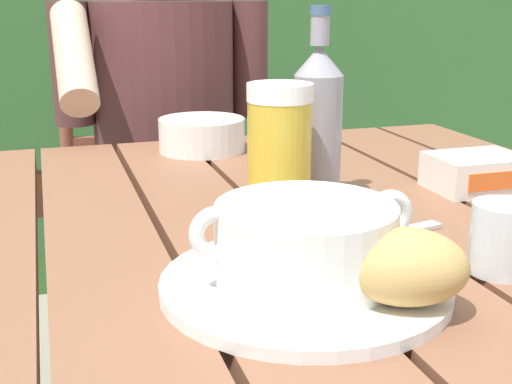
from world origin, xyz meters
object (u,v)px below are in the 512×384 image
(beer_bottle, at_px, (318,122))
(table_knife, at_px, (380,236))
(water_glass_small, at_px, (503,238))
(diner_bowl, at_px, (202,135))
(person_eating, at_px, (167,137))
(serving_plate, at_px, (304,284))
(bread_roll, at_px, (404,266))
(chair_near_diner, at_px, (158,210))
(butter_tub, at_px, (476,172))
(soup_bowl, at_px, (305,240))
(beer_glass, at_px, (279,153))

(beer_bottle, xyz_separation_m, table_knife, (0.01, -0.17, -0.10))
(water_glass_small, height_order, diner_bowl, water_glass_small)
(person_eating, relative_size, serving_plate, 4.50)
(serving_plate, bearing_deg, bread_roll, -49.40)
(table_knife, bearing_deg, serving_plate, -141.90)
(serving_plate, height_order, bread_roll, bread_roll)
(diner_bowl, bearing_deg, bread_roll, -88.38)
(chair_near_diner, distance_m, table_knife, 1.09)
(chair_near_diner, relative_size, butter_tub, 7.69)
(bread_roll, distance_m, table_knife, 0.19)
(chair_near_diner, distance_m, water_glass_small, 1.22)
(chair_near_diner, bearing_deg, bread_roll, -89.10)
(butter_tub, relative_size, table_knife, 0.87)
(serving_plate, xyz_separation_m, bread_roll, (0.06, -0.07, 0.04))
(serving_plate, bearing_deg, soup_bowl, -82.87)
(chair_near_diner, xyz_separation_m, beer_glass, (0.00, -0.94, 0.36))
(chair_near_diner, distance_m, soup_bowl, 1.20)
(water_glass_small, bearing_deg, butter_tub, 59.77)
(table_knife, xyz_separation_m, diner_bowl, (-0.09, 0.50, 0.03))
(water_glass_small, bearing_deg, person_eating, 99.54)
(bread_roll, xyz_separation_m, beer_glass, (-0.02, 0.28, 0.04))
(water_glass_small, bearing_deg, beer_glass, 125.03)
(soup_bowl, bearing_deg, water_glass_small, -5.03)
(bread_roll, relative_size, beer_bottle, 0.52)
(chair_near_diner, bearing_deg, soup_bowl, -92.14)
(water_glass_small, height_order, butter_tub, water_glass_small)
(soup_bowl, bearing_deg, bread_roll, -49.40)
(bread_roll, bearing_deg, butter_tub, 47.32)
(water_glass_small, distance_m, butter_tub, 0.31)
(beer_glass, relative_size, butter_tub, 1.31)
(table_knife, bearing_deg, chair_near_diner, 94.90)
(serving_plate, xyz_separation_m, butter_tub, (0.36, 0.25, 0.02))
(soup_bowl, height_order, table_knife, soup_bowl)
(person_eating, xyz_separation_m, table_knife, (0.09, -0.85, 0.05))
(beer_glass, distance_m, table_knife, 0.16)
(beer_bottle, bearing_deg, serving_plate, -114.35)
(chair_near_diner, xyz_separation_m, table_knife, (0.09, -1.05, 0.28))
(chair_near_diner, xyz_separation_m, bread_roll, (0.02, -1.22, 0.32))
(person_eating, xyz_separation_m, soup_bowl, (-0.04, -0.95, 0.09))
(diner_bowl, bearing_deg, chair_near_diner, 90.00)
(water_glass_small, distance_m, table_knife, 0.14)
(water_glass_small, xyz_separation_m, diner_bowl, (-0.16, 0.63, -0.01))
(beer_glass, relative_size, diner_bowl, 1.11)
(serving_plate, relative_size, soup_bowl, 1.25)
(beer_bottle, height_order, butter_tub, beer_bottle)
(bread_roll, height_order, table_knife, bread_roll)
(serving_plate, bearing_deg, butter_tub, 34.78)
(beer_bottle, distance_m, butter_tub, 0.25)
(bread_roll, height_order, beer_glass, beer_glass)
(person_eating, relative_size, diner_bowl, 8.09)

